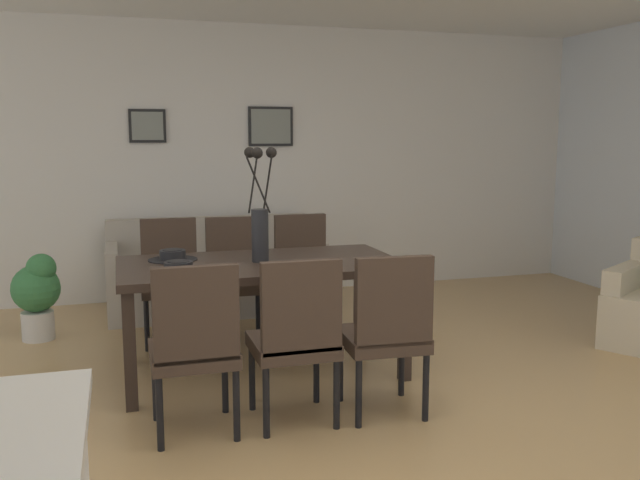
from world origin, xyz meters
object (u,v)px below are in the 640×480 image
object	(u,v)px
dining_chair_far_left	(296,333)
dining_chair_far_right	(235,271)
dining_table	(261,273)
framed_picture_center	(271,126)
dining_chair_mid_left	(387,327)
bowl_near_left	(178,266)
dining_chair_near_right	(170,274)
sofa	(215,278)
potted_plant	(37,292)
centerpiece_vase	(260,218)
framed_picture_left	(147,126)
bowl_near_right	(173,254)
dining_chair_near_left	(194,341)
dining_chair_mid_right	(304,267)

from	to	relation	value
dining_chair_far_left	dining_chair_far_right	world-z (taller)	same
dining_table	framed_picture_center	bearing A→B (deg)	75.56
dining_chair_mid_left	bowl_near_left	xyz separation A→B (m)	(-1.05, 0.70, 0.27)
dining_chair_near_right	sofa	distance (m)	0.99
dining_table	potted_plant	size ratio (longest dim) A/B	2.69
dining_chair_mid_left	potted_plant	world-z (taller)	dining_chair_mid_left
centerpiece_vase	framed_picture_left	bearing A→B (deg)	104.47
bowl_near_right	framed_picture_left	bearing A→B (deg)	91.11
dining_chair_near_left	dining_chair_far_right	bearing A→B (deg)	73.88
dining_chair_near_left	dining_chair_far_left	distance (m)	0.53
dining_chair_far_right	framed_picture_center	world-z (taller)	framed_picture_center
bowl_near_right	sofa	bearing A→B (deg)	72.75
sofa	framed_picture_left	world-z (taller)	framed_picture_left
dining_chair_far_left	sofa	bearing A→B (deg)	91.42
bowl_near_left	framed_picture_left	xyz separation A→B (m)	(-0.04, 2.47, 0.86)
dining_chair_mid_right	centerpiece_vase	size ratio (longest dim) A/B	1.25
bowl_near_left	potted_plant	size ratio (longest dim) A/B	0.25
dining_chair_far_left	framed_picture_center	bearing A→B (deg)	79.65
dining_table	bowl_near_left	distance (m)	0.59
dining_table	centerpiece_vase	size ratio (longest dim) A/B	2.45
dining_chair_near_left	dining_chair_mid_right	distance (m)	2.06
framed_picture_center	framed_picture_left	bearing A→B (deg)	179.99
dining_chair_mid_right	framed_picture_center	world-z (taller)	framed_picture_center
framed_picture_left	dining_chair_mid_left	bearing A→B (deg)	-70.99
dining_table	framed_picture_left	size ratio (longest dim) A/B	5.42
framed_picture_center	dining_chair_near_right	bearing A→B (deg)	-129.27
dining_chair_near_left	dining_chair_mid_left	distance (m)	1.04
dining_chair_near_left	bowl_near_left	world-z (taller)	dining_chair_near_left
framed_picture_left	bowl_near_left	bearing A→B (deg)	-89.09
dining_chair_near_left	framed_picture_center	distance (m)	3.50
dining_chair_mid_left	centerpiece_vase	xyz separation A→B (m)	(-0.51, 0.92, 0.51)
dining_chair_mid_left	dining_chair_near_right	bearing A→B (deg)	119.15
dining_chair_near_right	sofa	world-z (taller)	dining_chair_near_right
dining_chair_mid_right	potted_plant	size ratio (longest dim) A/B	1.37
dining_chair_near_left	dining_chair_mid_left	world-z (taller)	same
potted_plant	dining_chair_far_left	bearing A→B (deg)	-54.13
dining_chair_far_left	framed_picture_left	size ratio (longest dim) A/B	2.77
framed_picture_left	dining_chair_far_left	bearing A→B (deg)	-79.39
sofa	bowl_near_left	bearing A→B (deg)	-103.64
dining_chair_far_right	potted_plant	bearing A→B (deg)	167.62
bowl_near_left	framed_picture_center	world-z (taller)	framed_picture_center
dining_chair_mid_right	potted_plant	distance (m)	2.05
dining_chair_mid_right	dining_chair_far_left	bearing A→B (deg)	-106.63
dining_chair_near_right	framed_picture_left	distance (m)	1.75
dining_chair_far_left	framed_picture_left	xyz separation A→B (m)	(-0.59, 3.13, 1.13)
dining_chair_mid_right	dining_chair_near_left	bearing A→B (deg)	-121.06
dining_chair_far_left	sofa	distance (m)	2.66
dining_chair_far_left	bowl_near_right	xyz separation A→B (m)	(-0.55, 1.10, 0.27)
bowl_near_left	sofa	size ratio (longest dim) A/B	0.09
dining_chair_near_right	centerpiece_vase	distance (m)	1.17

